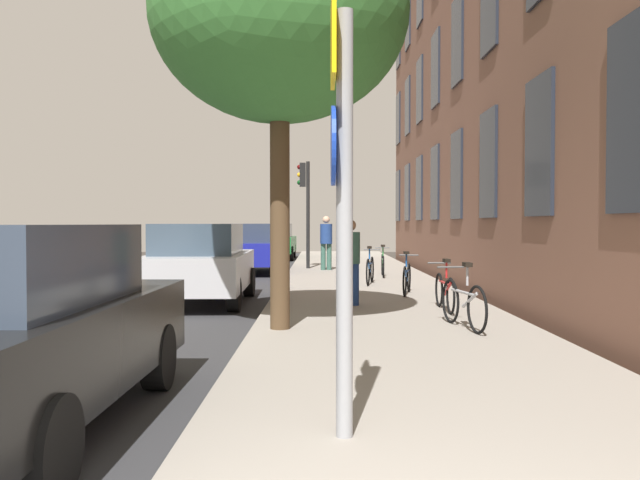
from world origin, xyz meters
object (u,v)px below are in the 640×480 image
Objects in this scene: tree_near at (277,13)px; bicycle_1 at (442,290)px; bicycle_0 at (461,302)px; car_0 at (1,327)px; bicycle_2 at (405,277)px; pedestrian_1 at (324,239)px; car_2 at (248,248)px; bicycle_4 at (380,264)px; pedestrian_0 at (348,256)px; traffic_light at (303,195)px; car_3 at (271,241)px; sign_post at (339,182)px; car_1 at (198,263)px; bicycle_3 at (368,269)px.

bicycle_1 is at bearing 35.96° from tree_near.
car_0 is (-4.51, -4.48, 0.35)m from bicycle_0.
bicycle_2 is (-0.31, 2.64, 0.01)m from bicycle_1.
bicycle_2 is 0.92× the size of pedestrian_1.
car_2 is (-1.72, 12.22, -3.79)m from tree_near.
pedestrian_0 is (-1.23, -6.69, 0.55)m from bicycle_4.
bicycle_1 is at bearing -76.17° from traffic_light.
bicycle_1 is 0.39× the size of car_3.
pedestrian_1 is at bearing -48.33° from traffic_light.
bicycle_2 is 16.41m from car_3.
traffic_light is at bearing 92.12° from sign_post.
car_1 reaches higher than bicycle_4.
tree_near is 12.61m from pedestrian_1.
pedestrian_1 is (-1.97, 10.09, 0.65)m from bicycle_1.
car_2 is at bearing 118.70° from bicycle_2.
bicycle_2 is at bearing 79.76° from sign_post.
bicycle_1 is at bearing 87.07° from bicycle_0.
pedestrian_1 is 0.42× the size of car_0.
bicycle_0 is 20.95m from car_3.
bicycle_2 is at bearing -61.30° from car_2.
car_3 is (-1.60, 7.67, -1.75)m from traffic_light.
bicycle_3 is 5.19m from pedestrian_1.
bicycle_3 is 0.39× the size of car_0.
car_0 is 0.97× the size of car_2.
tree_near is 3.69× the size of bicycle_1.
bicycle_0 is at bearing -70.28° from car_2.
sign_post is 0.74× the size of car_3.
car_2 reaches higher than bicycle_4.
traffic_light reaches higher than bicycle_3.
pedestrian_0 is at bearing 67.31° from tree_near.
bicycle_1 is 5.14m from bicycle_3.
car_2 reaches higher than bicycle_0.
car_1 and car_3 have the same top height.
car_1 is at bearing -139.40° from bicycle_3.
bicycle_3 is 0.38× the size of car_2.
bicycle_2 is at bearing 62.28° from tree_near.
pedestrian_0 reaches higher than bicycle_1.
tree_near is 3.64× the size of bicycle_0.
car_1 is 16.67m from car_3.
pedestrian_0 is at bearing -21.26° from car_1.
bicycle_1 is (2.75, 1.99, -4.16)m from tree_near.
car_3 is at bearing 88.74° from car_2.
car_2 is at bearing 98.00° from tree_near.
bicycle_2 is 0.38× the size of car_3.
bicycle_2 is at bearing -89.26° from bicycle_4.
bicycle_3 is 4.41m from pedestrian_0.
bicycle_4 is (-0.38, 7.42, 0.00)m from bicycle_1.
traffic_light is 1.81m from pedestrian_1.
sign_post reaches higher than bicycle_0.
car_3 is (0.18, 8.34, -0.00)m from car_2.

